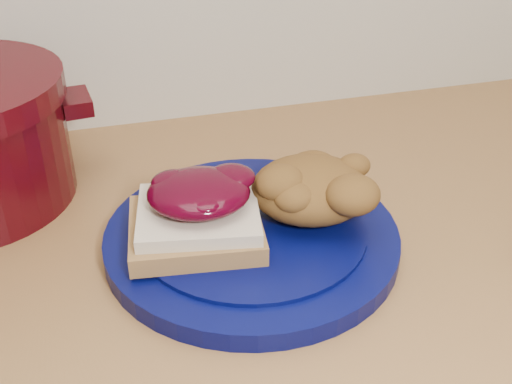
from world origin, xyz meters
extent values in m
cylinder|color=#040840|center=(-0.05, 1.49, 0.91)|extent=(0.35, 0.35, 0.02)
cube|color=olive|center=(-0.11, 1.48, 0.93)|extent=(0.14, 0.12, 0.02)
cube|color=beige|center=(-0.11, 1.48, 0.95)|extent=(0.13, 0.12, 0.01)
ellipsoid|color=#320110|center=(-0.10, 1.49, 0.97)|extent=(0.11, 0.11, 0.03)
ellipsoid|color=brown|center=(0.01, 1.49, 0.95)|extent=(0.14, 0.13, 0.06)
cube|color=#36050A|center=(-0.20, 1.67, 0.99)|extent=(0.04, 0.06, 0.02)
camera|label=1|loc=(-0.19, 0.99, 1.29)|focal=45.00mm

